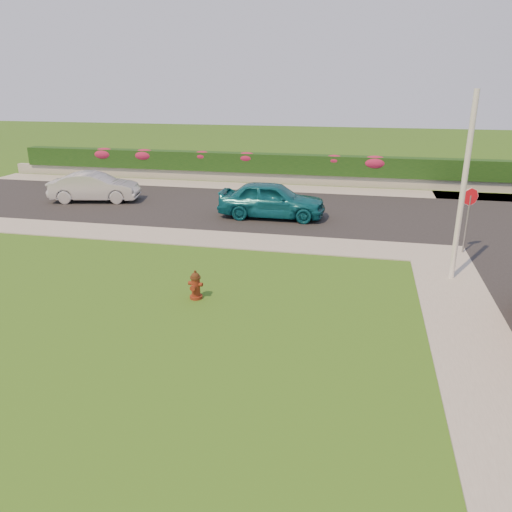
% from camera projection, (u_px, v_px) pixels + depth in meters
% --- Properties ---
extents(ground, '(120.00, 120.00, 0.00)m').
position_uv_depth(ground, '(146.00, 367.00, 10.59)').
color(ground, black).
rests_on(ground, ground).
extents(street_far, '(26.00, 8.00, 0.04)m').
position_uv_depth(street_far, '(169.00, 204.00, 24.49)').
color(street_far, black).
rests_on(street_far, ground).
extents(sidewalk_far, '(24.00, 2.00, 0.04)m').
position_uv_depth(sidewalk_far, '(99.00, 231.00, 20.08)').
color(sidewalk_far, gray).
rests_on(sidewalk_far, ground).
extents(curb_corner, '(2.00, 2.00, 0.04)m').
position_uv_depth(curb_corner, '(438.00, 253.00, 17.50)').
color(curb_corner, gray).
rests_on(curb_corner, ground).
extents(sidewalk_beyond, '(34.00, 2.00, 0.04)m').
position_uv_depth(sidewalk_beyond, '(268.00, 188.00, 28.31)').
color(sidewalk_beyond, gray).
rests_on(sidewalk_beyond, ground).
extents(retaining_wall, '(34.00, 0.40, 0.60)m').
position_uv_depth(retaining_wall, '(273.00, 178.00, 29.60)').
color(retaining_wall, gray).
rests_on(retaining_wall, ground).
extents(hedge, '(32.00, 0.90, 1.10)m').
position_uv_depth(hedge, '(273.00, 163.00, 29.41)').
color(hedge, black).
rests_on(hedge, retaining_wall).
extents(fire_hydrant, '(0.43, 0.40, 0.83)m').
position_uv_depth(fire_hydrant, '(196.00, 285.00, 13.81)').
color(fire_hydrant, '#54240D').
rests_on(fire_hydrant, ground).
extents(sedan_teal, '(4.68, 1.92, 1.59)m').
position_uv_depth(sedan_teal, '(272.00, 200.00, 21.83)').
color(sedan_teal, '#0D5868').
rests_on(sedan_teal, street_far).
extents(sedan_silver, '(4.54, 2.40, 1.42)m').
position_uv_depth(sedan_silver, '(95.00, 187.00, 24.84)').
color(sedan_silver, '#B7BABF').
rests_on(sedan_silver, street_far).
extents(utility_pole, '(0.16, 0.16, 5.55)m').
position_uv_depth(utility_pole, '(463.00, 190.00, 14.37)').
color(utility_pole, silver).
rests_on(utility_pole, ground).
extents(stop_sign, '(0.57, 0.32, 2.35)m').
position_uv_depth(stop_sign, '(469.00, 205.00, 17.00)').
color(stop_sign, slate).
rests_on(stop_sign, ground).
extents(flower_clump_a, '(1.49, 0.96, 0.75)m').
position_uv_depth(flower_clump_a, '(105.00, 154.00, 31.37)').
color(flower_clump_a, '#A71C3E').
rests_on(flower_clump_a, hedge).
extents(flower_clump_b, '(1.47, 0.94, 0.73)m').
position_uv_depth(flower_clump_b, '(145.00, 155.00, 30.83)').
color(flower_clump_b, '#A71C3E').
rests_on(flower_clump_b, hedge).
extents(flower_clump_c, '(1.18, 0.76, 0.59)m').
position_uv_depth(flower_clump_c, '(202.00, 156.00, 30.07)').
color(flower_clump_c, '#A71C3E').
rests_on(flower_clump_c, hedge).
extents(flower_clump_d, '(1.26, 0.81, 0.63)m').
position_uv_depth(flower_clump_d, '(247.00, 158.00, 29.53)').
color(flower_clump_d, '#A71C3E').
rests_on(flower_clump_d, hedge).
extents(flower_clump_e, '(1.17, 0.75, 0.58)m').
position_uv_depth(flower_clump_e, '(334.00, 160.00, 28.50)').
color(flower_clump_e, '#A71C3E').
rests_on(flower_clump_e, hedge).
extents(flower_clump_f, '(1.53, 0.98, 0.76)m').
position_uv_depth(flower_clump_f, '(375.00, 163.00, 28.07)').
color(flower_clump_f, '#A71C3E').
rests_on(flower_clump_f, hedge).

